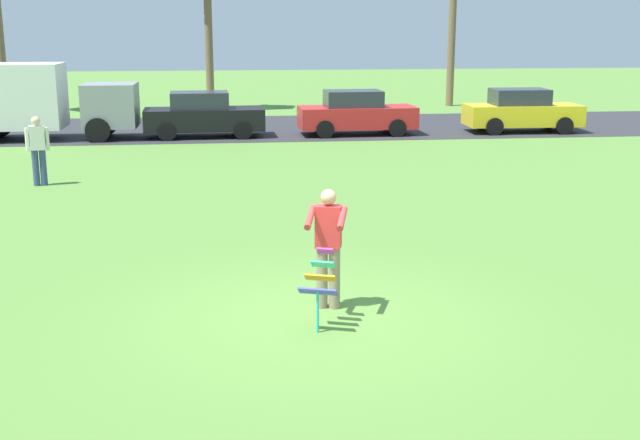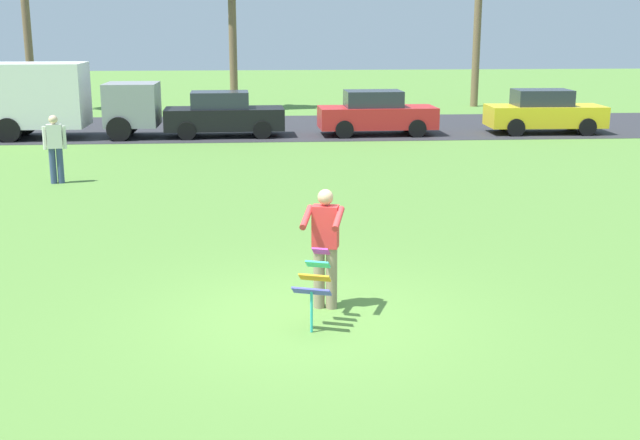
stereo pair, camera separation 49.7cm
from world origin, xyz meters
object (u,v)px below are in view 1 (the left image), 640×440
(person_kite_flyer, at_px, (328,244))
(person_walker_near, at_px, (38,149))
(parked_car_red, at_px, (356,113))
(kite_held, at_px, (320,279))
(parked_car_black, at_px, (203,115))
(parked_truck_grey_van, at_px, (25,99))
(parked_car_yellow, at_px, (522,111))

(person_kite_flyer, distance_m, person_walker_near, 11.46)
(parked_car_red, bearing_deg, person_kite_flyer, -100.43)
(kite_held, height_order, parked_car_black, parked_car_black)
(person_kite_flyer, relative_size, kite_held, 1.67)
(person_walker_near, bearing_deg, parked_car_black, 65.25)
(person_kite_flyer, bearing_deg, parked_truck_grey_van, 114.33)
(parked_truck_grey_van, distance_m, parked_car_black, 6.09)
(parked_car_red, height_order, parked_car_yellow, same)
(parked_truck_grey_van, distance_m, parked_car_red, 11.56)
(person_kite_flyer, bearing_deg, person_walker_near, 121.73)
(kite_held, relative_size, parked_car_yellow, 0.24)
(parked_car_yellow, bearing_deg, kite_held, -117.30)
(parked_car_red, bearing_deg, parked_truck_grey_van, 180.00)
(parked_truck_grey_van, relative_size, parked_car_red, 1.58)
(person_kite_flyer, height_order, parked_car_red, person_kite_flyer)
(person_walker_near, bearing_deg, person_kite_flyer, -58.27)
(person_walker_near, bearing_deg, parked_car_yellow, 28.35)
(person_kite_flyer, height_order, person_walker_near, same)
(parked_truck_grey_van, height_order, person_walker_near, parked_truck_grey_van)
(parked_car_red, bearing_deg, parked_car_black, -180.00)
(kite_held, bearing_deg, parked_truck_grey_van, 112.96)
(person_kite_flyer, distance_m, parked_car_yellow, 20.52)
(person_kite_flyer, distance_m, parked_car_red, 18.46)
(parked_car_black, height_order, person_walker_near, person_walker_near)
(person_kite_flyer, height_order, parked_truck_grey_van, parked_truck_grey_van)
(parked_car_red, bearing_deg, parked_car_yellow, 0.02)
(parked_car_red, distance_m, parked_car_yellow, 6.22)
(parked_car_red, relative_size, person_walker_near, 2.46)
(person_kite_flyer, bearing_deg, parked_car_black, 96.75)
(parked_car_black, bearing_deg, parked_car_yellow, 0.01)
(parked_car_black, relative_size, parked_car_red, 1.00)
(person_walker_near, bearing_deg, parked_truck_grey_van, 104.55)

